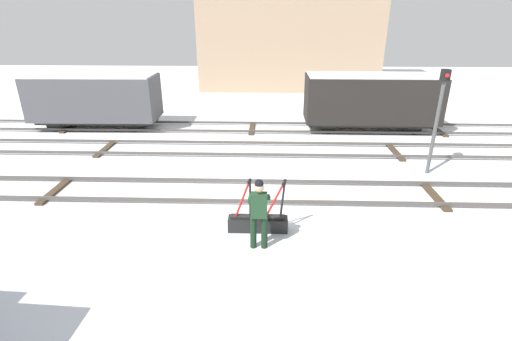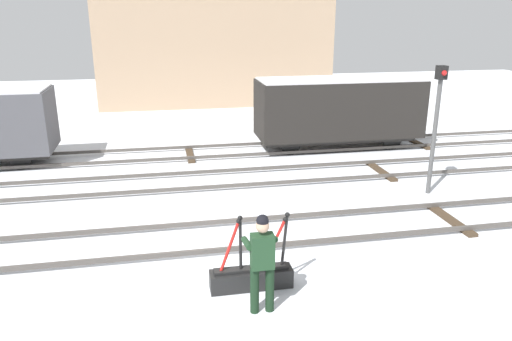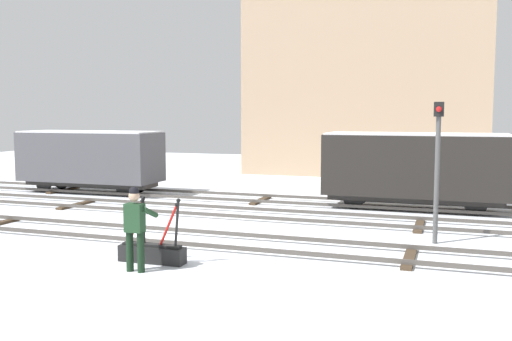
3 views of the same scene
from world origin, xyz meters
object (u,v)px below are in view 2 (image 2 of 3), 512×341
Objects in this scene: switch_lever_frame at (252,275)px; signal_post at (437,117)px; rail_worker at (262,258)px; freight_car_far_end at (339,109)px.

signal_post reaches higher than switch_lever_frame.
rail_worker is 0.29× the size of freight_car_far_end.
signal_post is at bearing -80.30° from freight_car_far_end.
rail_worker reaches higher than switch_lever_frame.
rail_worker is 7.53m from signal_post.
signal_post reaches higher than rail_worker.
switch_lever_frame is 0.86× the size of rail_worker.
freight_car_far_end is (4.96, 9.07, 1.23)m from switch_lever_frame.
signal_post is (5.77, 4.69, 1.19)m from rail_worker.
switch_lever_frame is at bearing 93.03° from rail_worker.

